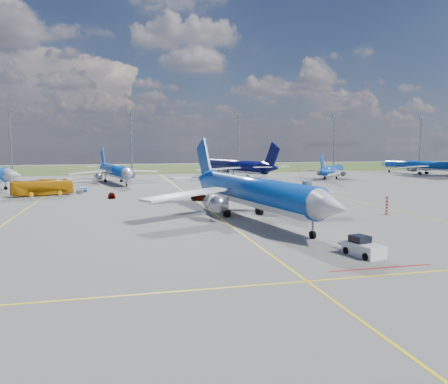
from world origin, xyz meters
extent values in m
plane|color=#545451|center=(0.00, 0.00, 0.00)|extent=(400.00, 400.00, 0.00)
cube|color=#2D4719|center=(0.00, 150.00, 0.00)|extent=(400.00, 80.00, 0.01)
cube|color=yellow|center=(0.00, 30.00, 0.01)|extent=(0.25, 160.00, 0.02)
cube|color=yellow|center=(0.00, -20.00, 0.01)|extent=(60.00, 0.25, 0.02)
cube|color=yellow|center=(-30.00, 40.00, 0.01)|extent=(0.25, 120.00, 0.02)
cube|color=yellow|center=(30.00, 40.00, 0.01)|extent=(0.25, 120.00, 0.02)
cube|color=#A5140F|center=(8.00, -18.00, 0.01)|extent=(10.00, 0.25, 0.02)
cylinder|color=slate|center=(-50.00, 110.00, 11.00)|extent=(0.50, 0.50, 22.00)
cube|color=slate|center=(-50.00, 110.00, 22.30)|extent=(2.20, 0.50, 0.80)
cylinder|color=slate|center=(-10.00, 110.00, 11.00)|extent=(0.50, 0.50, 22.00)
cube|color=slate|center=(-10.00, 110.00, 22.30)|extent=(2.20, 0.50, 0.80)
cylinder|color=slate|center=(30.00, 110.00, 11.00)|extent=(0.50, 0.50, 22.00)
cube|color=slate|center=(30.00, 110.00, 22.30)|extent=(2.20, 0.50, 0.80)
cylinder|color=slate|center=(70.00, 110.00, 11.00)|extent=(0.50, 0.50, 22.00)
cube|color=slate|center=(70.00, 110.00, 22.30)|extent=(2.20, 0.50, 0.80)
cylinder|color=slate|center=(110.00, 110.00, 11.00)|extent=(0.50, 0.50, 22.00)
cube|color=slate|center=(110.00, 110.00, 22.30)|extent=(2.20, 0.50, 0.80)
cylinder|color=red|center=(26.00, 8.00, 1.50)|extent=(0.50, 0.50, 3.00)
cube|color=silver|center=(8.76, -13.81, 0.62)|extent=(2.91, 4.38, 1.25)
cube|color=black|center=(8.64, -13.25, 1.49)|extent=(1.86, 2.01, 0.86)
cube|color=slate|center=(8.24, -11.37, 0.53)|extent=(0.72, 2.30, 0.19)
imported|color=#C57E0B|center=(-30.53, 47.68, 1.73)|extent=(12.73, 6.73, 3.47)
imported|color=#999999|center=(-16.07, 40.01, 0.58)|extent=(1.57, 3.47, 1.15)
imported|color=#999999|center=(1.48, 31.65, 0.68)|extent=(5.33, 4.60, 1.36)
imported|color=#999999|center=(22.38, 30.95, 0.62)|extent=(3.97, 4.42, 1.23)
cube|color=#196097|center=(20.53, 18.69, 0.50)|extent=(1.96, 2.63, 0.99)
cube|color=slate|center=(19.75, 16.48, 0.41)|extent=(1.61, 2.06, 0.81)
cube|color=#1A57A1|center=(-22.77, 52.80, 0.51)|extent=(1.64, 2.59, 1.03)
cube|color=slate|center=(-23.12, 50.40, 0.42)|extent=(1.38, 2.01, 0.84)
cube|color=#175A8D|center=(33.79, 55.73, 0.58)|extent=(1.93, 2.96, 1.16)
cube|color=slate|center=(33.32, 53.03, 0.47)|extent=(1.61, 2.30, 0.95)
camera|label=1|loc=(-14.36, -51.38, 10.89)|focal=35.00mm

